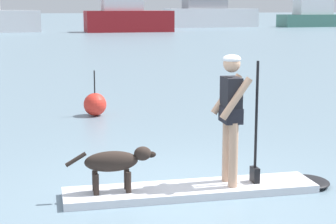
{
  "coord_description": "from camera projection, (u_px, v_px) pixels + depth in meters",
  "views": [
    {
      "loc": [
        -2.39,
        -6.64,
        2.39
      ],
      "look_at": [
        0.0,
        1.0,
        0.9
      ],
      "focal_mm": 60.9,
      "sensor_mm": 36.0,
      "label": 1
    }
  ],
  "objects": [
    {
      "name": "moored_boat_center",
      "position": [
        316.0,
        15.0,
        67.7
      ],
      "size": [
        9.8,
        2.85,
        8.92
      ],
      "color": "#3F7266",
      "rests_on": "ground_plane"
    },
    {
      "name": "ground_plane",
      "position": [
        191.0,
        194.0,
        7.37
      ],
      "size": [
        400.0,
        400.0,
        0.0
      ],
      "primitive_type": "plane",
      "color": "slate"
    },
    {
      "name": "person_paddler",
      "position": [
        232.0,
        110.0,
        7.28
      ],
      "size": [
        0.62,
        0.5,
        1.69
      ],
      "color": "tan",
      "rests_on": "paddleboard"
    },
    {
      "name": "dog",
      "position": [
        115.0,
        162.0,
        7.07
      ],
      "size": [
        1.13,
        0.28,
        0.56
      ],
      "color": "#2D231E",
      "rests_on": "paddleboard"
    },
    {
      "name": "moored_boat_far_port",
      "position": [
        127.0,
        14.0,
        53.97
      ],
      "size": [
        8.37,
        3.61,
        9.27
      ],
      "color": "maroon",
      "rests_on": "ground_plane"
    },
    {
      "name": "moored_boat_starboard",
      "position": [
        210.0,
        14.0,
        66.13
      ],
      "size": [
        10.85,
        3.28,
        9.68
      ],
      "color": "white",
      "rests_on": "ground_plane"
    },
    {
      "name": "paddleboard",
      "position": [
        208.0,
        189.0,
        7.41
      ],
      "size": [
        3.6,
        0.95,
        0.1
      ],
      "color": "silver",
      "rests_on": "ground_plane"
    },
    {
      "name": "marker_buoy",
      "position": [
        95.0,
        104.0,
        12.59
      ],
      "size": [
        0.51,
        0.51,
        1.01
      ],
      "color": "red",
      "rests_on": "ground_plane"
    }
  ]
}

